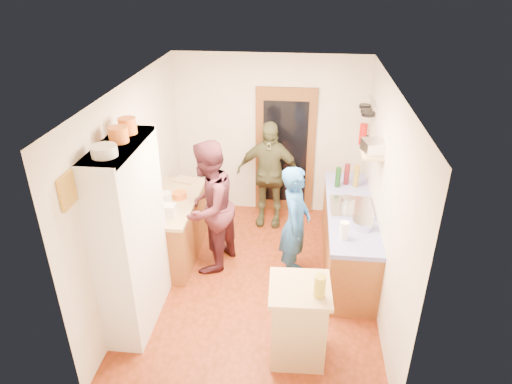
% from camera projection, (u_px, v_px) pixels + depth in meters
% --- Properties ---
extents(floor, '(3.00, 4.00, 0.02)m').
position_uv_depth(floor, '(257.00, 281.00, 6.10)').
color(floor, maroon).
rests_on(floor, ground).
extents(ceiling, '(3.00, 4.00, 0.02)m').
position_uv_depth(ceiling, '(257.00, 86.00, 4.90)').
color(ceiling, silver).
rests_on(ceiling, ground).
extents(wall_back, '(3.00, 0.02, 2.60)m').
position_uv_depth(wall_back, '(270.00, 136.00, 7.27)').
color(wall_back, silver).
rests_on(wall_back, ground).
extents(wall_front, '(3.00, 0.02, 2.60)m').
position_uv_depth(wall_front, '(231.00, 307.00, 3.72)').
color(wall_front, silver).
rests_on(wall_front, ground).
extents(wall_left, '(0.02, 4.00, 2.60)m').
position_uv_depth(wall_left, '(136.00, 188.00, 5.64)').
color(wall_left, silver).
rests_on(wall_left, ground).
extents(wall_right, '(0.02, 4.00, 2.60)m').
position_uv_depth(wall_right, '(384.00, 200.00, 5.36)').
color(wall_right, silver).
rests_on(wall_right, ground).
extents(door_frame, '(0.95, 0.06, 2.10)m').
position_uv_depth(door_frame, '(285.00, 152.00, 7.33)').
color(door_frame, brown).
rests_on(door_frame, ground).
extents(door_glass, '(0.70, 0.02, 1.70)m').
position_uv_depth(door_glass, '(285.00, 153.00, 7.30)').
color(door_glass, black).
rests_on(door_glass, door_frame).
extents(hutch_body, '(0.40, 1.20, 2.20)m').
position_uv_depth(hutch_body, '(132.00, 238.00, 5.01)').
color(hutch_body, white).
rests_on(hutch_body, ground).
extents(hutch_top_shelf, '(0.40, 1.14, 0.04)m').
position_uv_depth(hutch_top_shelf, '(118.00, 146.00, 4.51)').
color(hutch_top_shelf, white).
rests_on(hutch_top_shelf, hutch_body).
extents(plate_stack, '(0.24, 0.24, 0.10)m').
position_uv_depth(plate_stack, '(104.00, 151.00, 4.20)').
color(plate_stack, white).
rests_on(plate_stack, hutch_top_shelf).
extents(orange_pot_a, '(0.19, 0.19, 0.16)m').
position_uv_depth(orange_pot_a, '(118.00, 135.00, 4.51)').
color(orange_pot_a, orange).
rests_on(orange_pot_a, hutch_top_shelf).
extents(orange_pot_b, '(0.19, 0.19, 0.17)m').
position_uv_depth(orange_pot_b, '(127.00, 126.00, 4.73)').
color(orange_pot_b, orange).
rests_on(orange_pot_b, hutch_top_shelf).
extents(left_counter_base, '(0.60, 1.40, 0.85)m').
position_uv_depth(left_counter_base, '(175.00, 230.00, 6.41)').
color(left_counter_base, brown).
rests_on(left_counter_base, ground).
extents(left_counter_top, '(0.64, 1.44, 0.05)m').
position_uv_depth(left_counter_top, '(173.00, 202.00, 6.20)').
color(left_counter_top, tan).
rests_on(left_counter_top, left_counter_base).
extents(toaster, '(0.23, 0.16, 0.17)m').
position_uv_depth(toaster, '(167.00, 211.00, 5.77)').
color(toaster, white).
rests_on(toaster, left_counter_top).
extents(kettle, '(0.18, 0.18, 0.17)m').
position_uv_depth(kettle, '(166.00, 198.00, 6.06)').
color(kettle, white).
rests_on(kettle, left_counter_top).
extents(orange_bowl, '(0.24, 0.24, 0.09)m').
position_uv_depth(orange_bowl, '(179.00, 195.00, 6.24)').
color(orange_bowl, orange).
rests_on(orange_bowl, left_counter_top).
extents(chopping_board, '(0.34, 0.28, 0.02)m').
position_uv_depth(chopping_board, '(185.00, 180.00, 6.74)').
color(chopping_board, tan).
rests_on(chopping_board, left_counter_top).
extents(right_counter_base, '(0.60, 2.20, 0.84)m').
position_uv_depth(right_counter_base, '(348.00, 238.00, 6.23)').
color(right_counter_base, brown).
rests_on(right_counter_base, ground).
extents(right_counter_top, '(0.62, 2.22, 0.06)m').
position_uv_depth(right_counter_top, '(351.00, 210.00, 6.02)').
color(right_counter_top, '#221DA5').
rests_on(right_counter_top, right_counter_base).
extents(hob, '(0.55, 0.58, 0.04)m').
position_uv_depth(hob, '(351.00, 207.00, 5.98)').
color(hob, silver).
rests_on(hob, right_counter_top).
extents(pot_on_hob, '(0.18, 0.18, 0.12)m').
position_uv_depth(pot_on_hob, '(348.00, 201.00, 5.96)').
color(pot_on_hob, silver).
rests_on(pot_on_hob, hob).
extents(bottle_a, '(0.08, 0.08, 0.30)m').
position_uv_depth(bottle_a, '(338.00, 177.00, 6.50)').
color(bottle_a, '#143F14').
rests_on(bottle_a, right_counter_top).
extents(bottle_b, '(0.09, 0.09, 0.31)m').
position_uv_depth(bottle_b, '(347.00, 174.00, 6.57)').
color(bottle_b, '#591419').
rests_on(bottle_b, right_counter_top).
extents(bottle_c, '(0.09, 0.09, 0.32)m').
position_uv_depth(bottle_c, '(356.00, 176.00, 6.50)').
color(bottle_c, olive).
rests_on(bottle_c, right_counter_top).
extents(paper_towel, '(0.13, 0.13, 0.23)m').
position_uv_depth(paper_towel, '(344.00, 231.00, 5.30)').
color(paper_towel, white).
rests_on(paper_towel, right_counter_top).
extents(mixing_bowl, '(0.33, 0.33, 0.10)m').
position_uv_depth(mixing_bowl, '(363.00, 224.00, 5.55)').
color(mixing_bowl, silver).
rests_on(mixing_bowl, right_counter_top).
extents(island_base, '(0.57, 0.57, 0.86)m').
position_uv_depth(island_base, '(298.00, 323.00, 4.77)').
color(island_base, tan).
rests_on(island_base, ground).
extents(island_top, '(0.65, 0.65, 0.05)m').
position_uv_depth(island_top, '(300.00, 289.00, 4.56)').
color(island_top, tan).
rests_on(island_top, island_base).
extents(cutting_board, '(0.36, 0.29, 0.02)m').
position_uv_depth(cutting_board, '(295.00, 285.00, 4.61)').
color(cutting_board, white).
rests_on(cutting_board, island_top).
extents(oil_jar, '(0.12, 0.12, 0.23)m').
position_uv_depth(oil_jar, '(320.00, 286.00, 4.38)').
color(oil_jar, '#AD9E2D').
rests_on(oil_jar, island_top).
extents(pan_rail, '(0.02, 0.65, 0.02)m').
position_uv_depth(pan_rail, '(372.00, 101.00, 6.36)').
color(pan_rail, silver).
rests_on(pan_rail, wall_right).
extents(pan_hang_a, '(0.18, 0.18, 0.05)m').
position_uv_depth(pan_hang_a, '(368.00, 114.00, 6.28)').
color(pan_hang_a, black).
rests_on(pan_hang_a, pan_rail).
extents(pan_hang_b, '(0.16, 0.16, 0.05)m').
position_uv_depth(pan_hang_b, '(366.00, 111.00, 6.46)').
color(pan_hang_b, black).
rests_on(pan_hang_b, pan_rail).
extents(pan_hang_c, '(0.17, 0.17, 0.05)m').
position_uv_depth(pan_hang_c, '(365.00, 106.00, 6.63)').
color(pan_hang_c, black).
rests_on(pan_hang_c, pan_rail).
extents(wall_shelf, '(0.26, 0.42, 0.03)m').
position_uv_depth(wall_shelf, '(372.00, 154.00, 5.58)').
color(wall_shelf, tan).
rests_on(wall_shelf, wall_right).
extents(radio, '(0.27, 0.34, 0.15)m').
position_uv_depth(radio, '(373.00, 147.00, 5.54)').
color(radio, silver).
rests_on(radio, wall_shelf).
extents(ext_bracket, '(0.06, 0.10, 0.04)m').
position_uv_depth(ext_bracket, '(367.00, 137.00, 6.79)').
color(ext_bracket, black).
rests_on(ext_bracket, wall_right).
extents(fire_extinguisher, '(0.11, 0.11, 0.32)m').
position_uv_depth(fire_extinguisher, '(363.00, 134.00, 6.78)').
color(fire_extinguisher, red).
rests_on(fire_extinguisher, wall_right).
extents(picture_frame, '(0.03, 0.25, 0.30)m').
position_uv_depth(picture_frame, '(67.00, 191.00, 3.92)').
color(picture_frame, gold).
rests_on(picture_frame, wall_left).
extents(person_hob, '(0.45, 0.62, 1.59)m').
position_uv_depth(person_hob, '(297.00, 225.00, 5.83)').
color(person_hob, '#21559C').
rests_on(person_hob, ground).
extents(person_left, '(0.93, 1.06, 1.83)m').
position_uv_depth(person_left, '(212.00, 206.00, 6.01)').
color(person_left, '#451C25').
rests_on(person_left, ground).
extents(person_back, '(1.03, 0.49, 1.71)m').
position_uv_depth(person_back, '(269.00, 174.00, 7.04)').
color(person_back, '#414126').
rests_on(person_back, ground).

